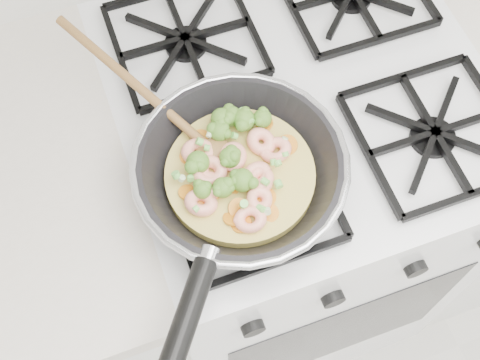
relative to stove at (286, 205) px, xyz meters
name	(u,v)px	position (x,y,z in m)	size (l,w,h in m)	color
stove	(286,205)	(0.00, 0.00, 0.00)	(0.60, 0.60, 0.92)	white
skillet	(237,173)	(-0.16, -0.13, 0.50)	(0.37, 0.58, 0.10)	black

